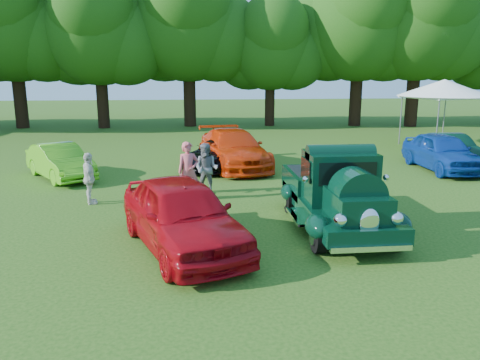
{
  "coord_description": "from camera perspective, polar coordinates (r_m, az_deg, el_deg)",
  "views": [
    {
      "loc": [
        -2.07,
        -10.84,
        4.06
      ],
      "look_at": [
        -0.76,
        1.82,
        1.1
      ],
      "focal_mm": 35.0,
      "sensor_mm": 36.0,
      "label": 1
    }
  ],
  "objects": [
    {
      "name": "back_car_blue",
      "position": [
        21.39,
        23.41,
        3.18
      ],
      "size": [
        1.9,
        4.59,
        1.55
      ],
      "primitive_type": "imported",
      "rotation": [
        0.0,
        0.0,
        -0.01
      ],
      "color": "navy",
      "rests_on": "ground"
    },
    {
      "name": "back_car_orange",
      "position": [
        20.23,
        -0.82,
        3.82
      ],
      "size": [
        3.25,
        5.84,
        1.6
      ],
      "primitive_type": "imported",
      "rotation": [
        0.0,
        0.0,
        0.19
      ],
      "color": "red",
      "rests_on": "ground"
    },
    {
      "name": "back_car_green",
      "position": [
        23.29,
        24.35,
        3.51
      ],
      "size": [
        1.56,
        4.02,
        1.3
      ],
      "primitive_type": "imported",
      "rotation": [
        0.0,
        0.0,
        -0.05
      ],
      "color": "black",
      "rests_on": "ground"
    },
    {
      "name": "tree_line",
      "position": [
        35.26,
        -4.05,
        18.26
      ],
      "size": [
        63.11,
        10.34,
        11.97
      ],
      "color": "black",
      "rests_on": "ground"
    },
    {
      "name": "canopy_tent",
      "position": [
        27.94,
        23.62,
        10.21
      ],
      "size": [
        5.77,
        5.77,
        3.66
      ],
      "rotation": [
        0.0,
        0.0,
        0.21
      ],
      "color": "white",
      "rests_on": "ground"
    },
    {
      "name": "back_car_lime",
      "position": [
        19.4,
        -21.09,
        2.13
      ],
      "size": [
        3.44,
        4.14,
        1.33
      ],
      "primitive_type": "imported",
      "rotation": [
        0.0,
        0.0,
        0.6
      ],
      "color": "#4FB117",
      "rests_on": "ground"
    },
    {
      "name": "ground",
      "position": [
        11.76,
        4.65,
        -7.15
      ],
      "size": [
        120.0,
        120.0,
        0.0
      ],
      "primitive_type": "plane",
      "color": "#204811",
      "rests_on": "ground"
    },
    {
      "name": "spectator_pink",
      "position": [
        15.04,
        -6.31,
        1.07
      ],
      "size": [
        0.78,
        0.6,
        1.9
      ],
      "primitive_type": "imported",
      "rotation": [
        0.0,
        0.0,
        0.24
      ],
      "color": "#D3565F",
      "rests_on": "ground"
    },
    {
      "name": "hero_pickup",
      "position": [
        12.62,
        11.57,
        -1.7
      ],
      "size": [
        2.46,
        5.28,
        2.06
      ],
      "color": "black",
      "rests_on": "ground"
    },
    {
      "name": "red_convertible",
      "position": [
        10.94,
        -7.07,
        -4.17
      ],
      "size": [
        3.52,
        5.25,
        1.66
      ],
      "primitive_type": "imported",
      "rotation": [
        0.0,
        0.0,
        0.35
      ],
      "color": "#A60710",
      "rests_on": "ground"
    },
    {
      "name": "spectator_grey",
      "position": [
        15.81,
        -4.11,
        1.39
      ],
      "size": [
        1.02,
        0.92,
        1.72
      ],
      "primitive_type": "imported",
      "rotation": [
        0.0,
        0.0,
        -0.39
      ],
      "color": "slate",
      "rests_on": "ground"
    },
    {
      "name": "spectator_white",
      "position": [
        15.27,
        -17.91,
        0.17
      ],
      "size": [
        0.66,
        1.03,
        1.63
      ],
      "primitive_type": "imported",
      "rotation": [
        0.0,
        0.0,
        1.87
      ],
      "color": "beige",
      "rests_on": "ground"
    },
    {
      "name": "back_car_black",
      "position": [
        20.06,
        -2.74,
        3.13
      ],
      "size": [
        3.61,
        4.73,
        1.19
      ],
      "primitive_type": "imported",
      "rotation": [
        0.0,
        0.0,
        -0.44
      ],
      "color": "black",
      "rests_on": "ground"
    }
  ]
}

